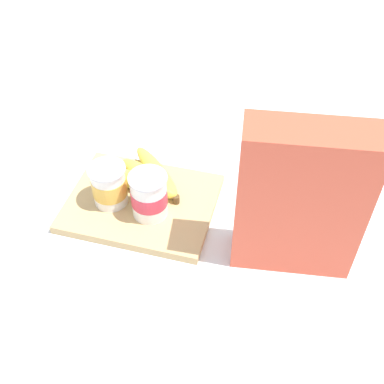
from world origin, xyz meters
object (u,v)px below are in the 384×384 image
object	(u,v)px
yogurt_cup_back	(109,185)
banana_bunch	(148,177)
cereal_box	(300,201)
yogurt_cup_front	(149,195)
cutting_board	(142,203)

from	to	relation	value
yogurt_cup_back	banana_bunch	world-z (taller)	yogurt_cup_back
banana_bunch	cereal_box	bearing A→B (deg)	161.99
yogurt_cup_back	banana_bunch	distance (m)	0.09
yogurt_cup_back	yogurt_cup_front	bearing A→B (deg)	173.35
cutting_board	yogurt_cup_back	size ratio (longest dim) A/B	3.34
cutting_board	cereal_box	distance (m)	0.34
yogurt_cup_back	cereal_box	bearing A→B (deg)	174.82
cutting_board	cereal_box	bearing A→B (deg)	170.65
cereal_box	banana_bunch	size ratio (longest dim) A/B	1.63
yogurt_cup_front	cutting_board	bearing A→B (deg)	-43.26
yogurt_cup_front	yogurt_cup_back	distance (m)	0.09
cereal_box	banana_bunch	distance (m)	0.34
cereal_box	cutting_board	bearing A→B (deg)	162.88
cereal_box	yogurt_cup_back	world-z (taller)	cereal_box
cutting_board	banana_bunch	world-z (taller)	banana_bunch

